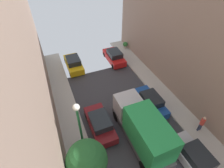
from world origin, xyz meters
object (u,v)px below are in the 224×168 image
parked_car_right_3 (150,102)px  parked_car_right_4 (114,57)px  parked_car_left_5 (74,63)px  pedestrian (202,123)px  parked_car_right_2 (195,159)px  street_tree_0 (87,161)px  delivery_truck (143,128)px  lamp_post (80,125)px  potted_plant_2 (125,45)px  parked_car_left_4 (100,124)px

parked_car_right_3 → parked_car_right_4: size_ratio=1.00×
parked_car_left_5 → pedestrian: bearing=-59.7°
parked_car_right_2 → street_tree_0: size_ratio=0.90×
parked_car_right_4 → parked_car_right_2: bearing=-90.0°
delivery_truck → lamp_post: bearing=173.1°
street_tree_0 → pedestrian: bearing=3.3°
potted_plant_2 → lamp_post: (-10.13, -13.83, 3.21)m
parked_car_right_4 → lamp_post: lamp_post is taller
parked_car_right_4 → parked_car_left_5: bearing=175.0°
parked_car_right_3 → parked_car_left_4: bearing=-174.3°
parked_car_left_5 → parked_car_right_2: size_ratio=1.00×
parked_car_left_5 → lamp_post: 12.41m
parked_car_left_5 → parked_car_right_4: size_ratio=1.00×
pedestrian → lamp_post: bearing=170.3°
parked_car_left_4 → pedestrian: pedestrian is taller
delivery_truck → lamp_post: (-4.60, 0.56, 2.08)m
lamp_post → delivery_truck: bearing=-6.9°
parked_car_right_4 → lamp_post: bearing=-122.7°
parked_car_right_3 → pedestrian: bearing=-58.4°
potted_plant_2 → parked_car_right_3: bearing=-103.9°
street_tree_0 → potted_plant_2: 19.35m
street_tree_0 → parked_car_right_4: bearing=61.1°
parked_car_right_4 → delivery_truck: (-2.70, -11.93, 1.07)m
delivery_truck → parked_car_right_3: bearing=47.4°
delivery_truck → lamp_post: 5.08m
parked_car_left_5 → lamp_post: size_ratio=0.74×
potted_plant_2 → lamp_post: size_ratio=0.17×
parked_car_left_4 → delivery_truck: 3.77m
parked_car_left_5 → street_tree_0: size_ratio=0.90×
parked_car_right_3 → parked_car_left_5: bearing=119.7°
parked_car_right_3 → potted_plant_2: parked_car_right_3 is taller
parked_car_left_4 → parked_car_left_5: same height
parked_car_right_2 → parked_car_right_3: same height
parked_car_left_5 → parked_car_left_4: bearing=-90.0°
parked_car_right_3 → potted_plant_2: 11.80m
pedestrian → parked_car_left_4: bearing=156.0°
parked_car_left_4 → street_tree_0: size_ratio=0.90×
potted_plant_2 → lamp_post: 17.44m
parked_car_right_3 → delivery_truck: size_ratio=0.64×
parked_car_right_3 → lamp_post: 8.30m
parked_car_left_5 → delivery_truck: size_ratio=0.64×
pedestrian → parked_car_right_4: bearing=100.8°
parked_car_right_4 → delivery_truck: bearing=-102.8°
parked_car_right_4 → street_tree_0: size_ratio=0.90×
street_tree_0 → potted_plant_2: size_ratio=4.92×
parked_car_right_4 → street_tree_0: street_tree_0 is taller
parked_car_left_4 → street_tree_0: bearing=-117.2°
parked_car_right_2 → parked_car_right_3: size_ratio=1.00×
parked_car_left_5 → parked_car_right_2: bearing=-70.9°
parked_car_right_3 → parked_car_right_4: same height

